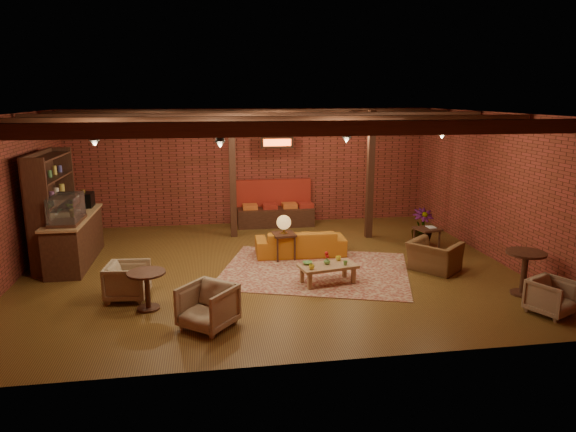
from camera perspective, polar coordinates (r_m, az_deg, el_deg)
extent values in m
plane|color=#412710|center=(10.89, -2.11, -5.76)|extent=(10.00, 10.00, 0.00)
cube|color=black|center=(10.30, -2.26, 11.31)|extent=(10.00, 8.00, 0.02)
cube|color=maroon|center=(14.41, -4.06, 5.47)|extent=(10.00, 0.02, 3.20)
cube|color=maroon|center=(6.64, 1.90, -3.87)|extent=(10.00, 0.02, 3.20)
cube|color=maroon|center=(11.09, -28.80, 1.47)|extent=(0.02, 8.00, 3.20)
cube|color=maroon|center=(12.12, 22.05, 3.03)|extent=(0.02, 8.00, 3.20)
cylinder|color=black|center=(11.91, -3.15, 9.88)|extent=(9.60, 0.12, 0.12)
cube|color=black|center=(12.99, -6.17, 4.56)|extent=(0.16, 0.16, 3.20)
cube|color=black|center=(13.01, 9.13, 4.49)|extent=(0.16, 0.16, 3.20)
imported|color=#337F33|center=(12.00, -22.22, 1.07)|extent=(0.35, 0.39, 0.30)
cube|color=#E34616|center=(13.50, -1.22, 8.17)|extent=(0.86, 0.06, 0.30)
cube|color=maroon|center=(10.74, 3.04, -6.03)|extent=(4.47, 3.90, 0.01)
imported|color=#AC6017|center=(11.66, 1.37, -2.96)|extent=(2.04, 0.85, 0.59)
cube|color=#8A6040|center=(9.93, 4.45, -5.57)|extent=(1.18, 0.75, 0.05)
cube|color=#8A6040|center=(9.65, 2.43, -7.30)|extent=(0.07, 0.07, 0.32)
cube|color=#8A6040|center=(10.02, 7.28, -6.61)|extent=(0.07, 0.07, 0.32)
cube|color=#8A6040|center=(9.99, 1.57, -6.57)|extent=(0.07, 0.07, 0.32)
cube|color=#8A6040|center=(10.35, 6.29, -5.94)|extent=(0.07, 0.07, 0.32)
imported|color=yellow|center=(9.64, 2.64, -5.70)|extent=(0.13, 0.13, 0.09)
imported|color=#579142|center=(9.93, 6.39, -5.22)|extent=(0.10, 0.10, 0.08)
imported|color=yellow|center=(10.19, 5.61, -4.70)|extent=(0.13, 0.13, 0.09)
imported|color=#579142|center=(9.93, 2.18, -5.23)|extent=(0.22, 0.22, 0.05)
imported|color=#579142|center=(9.94, 4.35, -5.06)|extent=(0.12, 0.12, 0.11)
sphere|color=#B61513|center=(9.90, 4.36, -4.26)|extent=(0.10, 0.10, 0.10)
cube|color=black|center=(11.28, -0.47, -2.05)|extent=(0.53, 0.53, 0.05)
cylinder|color=black|center=(11.36, -0.46, -3.49)|extent=(0.04, 0.04, 0.55)
cylinder|color=olive|center=(11.27, -0.47, -1.88)|extent=(0.16, 0.16, 0.02)
cylinder|color=olive|center=(11.25, -0.47, -1.49)|extent=(0.05, 0.05, 0.23)
sphere|color=orange|center=(11.21, -0.47, -0.70)|extent=(0.32, 0.32, 0.32)
cylinder|color=black|center=(8.97, -15.47, -6.11)|extent=(0.64, 0.64, 0.04)
cylinder|color=black|center=(9.08, -15.35, -8.02)|extent=(0.09, 0.09, 0.62)
cylinder|color=black|center=(9.20, -15.23, -9.83)|extent=(0.38, 0.38, 0.04)
imported|color=#BDB293|center=(9.62, -17.38, -6.72)|extent=(0.73, 0.77, 0.73)
imported|color=#BDB293|center=(8.19, -8.91, -9.68)|extent=(1.01, 1.01, 0.76)
imported|color=brown|center=(11.03, 15.98, -3.79)|extent=(1.08, 1.12, 0.83)
cube|color=black|center=(12.30, 15.21, -1.39)|extent=(0.60, 0.60, 0.04)
cylinder|color=black|center=(12.37, 15.13, -2.64)|extent=(0.04, 0.04, 0.51)
imported|color=black|center=(12.29, 15.21, -1.24)|extent=(0.24, 0.29, 0.02)
cylinder|color=black|center=(10.18, 24.96, -3.75)|extent=(0.69, 0.69, 0.04)
cylinder|color=black|center=(10.29, 24.75, -5.83)|extent=(0.11, 0.11, 0.76)
cylinder|color=black|center=(10.42, 24.54, -7.80)|extent=(0.42, 0.42, 0.04)
imported|color=#BDB293|center=(9.64, 27.26, -7.83)|extent=(0.83, 0.82, 0.66)
imported|color=#4C7F4C|center=(12.51, 14.91, 2.79)|extent=(1.61, 1.61, 2.74)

